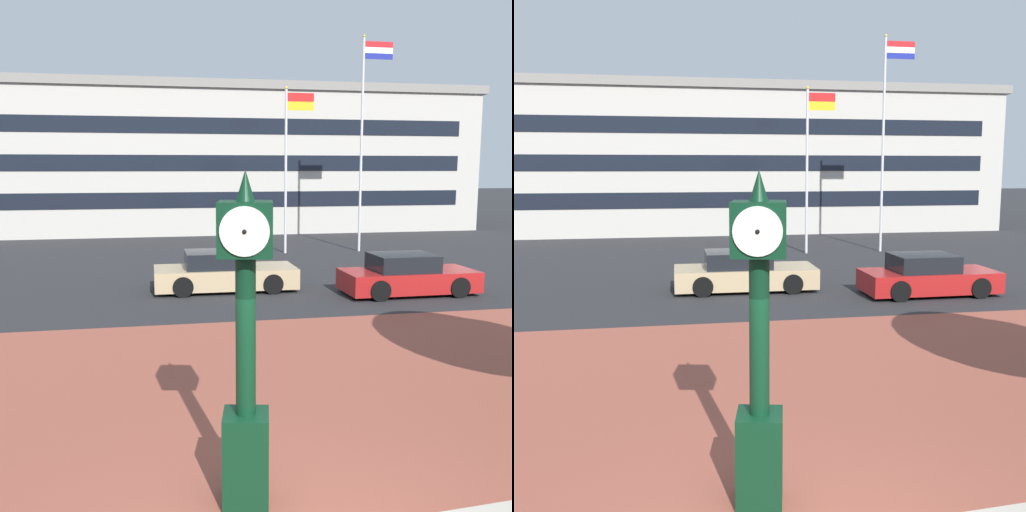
# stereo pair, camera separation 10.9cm
# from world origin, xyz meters

# --- Properties ---
(plaza_brick_paving) EXTENTS (44.00, 13.59, 0.01)m
(plaza_brick_paving) POSITION_xyz_m (0.00, 2.79, 0.00)
(plaza_brick_paving) COLOR brown
(plaza_brick_paving) RESTS_ON ground
(street_clock) EXTENTS (0.72, 0.76, 3.95)m
(street_clock) POSITION_xyz_m (-0.28, 1.18, 1.83)
(street_clock) COLOR black
(street_clock) RESTS_ON ground
(car_street_near) EXTENTS (4.59, 2.03, 1.28)m
(car_street_near) POSITION_xyz_m (1.14, 13.70, 0.57)
(car_street_near) COLOR tan
(car_street_near) RESTS_ON ground
(car_street_mid) EXTENTS (4.20, 1.93, 1.28)m
(car_street_mid) POSITION_xyz_m (6.75, 12.03, 0.57)
(car_street_mid) COLOR maroon
(car_street_mid) RESTS_ON ground
(flagpole_primary) EXTENTS (1.36, 0.14, 7.57)m
(flagpole_primary) POSITION_xyz_m (5.24, 21.66, 4.35)
(flagpole_primary) COLOR silver
(flagpole_primary) RESTS_ON ground
(flagpole_secondary) EXTENTS (1.48, 0.14, 9.94)m
(flagpole_secondary) POSITION_xyz_m (8.85, 21.66, 5.64)
(flagpole_secondary) COLOR silver
(flagpole_secondary) RESTS_ON ground
(civic_building) EXTENTS (31.09, 16.21, 8.92)m
(civic_building) POSITION_xyz_m (4.21, 37.29, 4.47)
(civic_building) COLOR #B2ADA3
(civic_building) RESTS_ON ground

